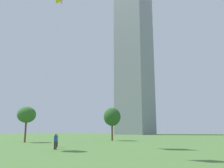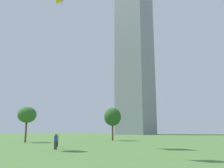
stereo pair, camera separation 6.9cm
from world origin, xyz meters
The scene contains 5 objects.
person_standing_3 centered at (-13.90, 15.72, 0.97)m, with size 0.37×0.37×1.68m.
person_standing_4 centered at (-11.19, 13.06, 0.99)m, with size 0.38×0.38×1.72m.
park_tree_0 centered at (-27.00, 20.38, 4.75)m, with size 3.23×3.23×6.21m.
park_tree_1 centered at (-18.40, 34.68, 4.78)m, with size 3.49×3.49×6.67m.
distant_highrise_0 centered at (-46.82, 96.09, 38.64)m, with size 15.47×14.29×77.29m, color gray.
Camera 1 is at (9.04, -5.28, 2.11)m, focal length 37.40 mm.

